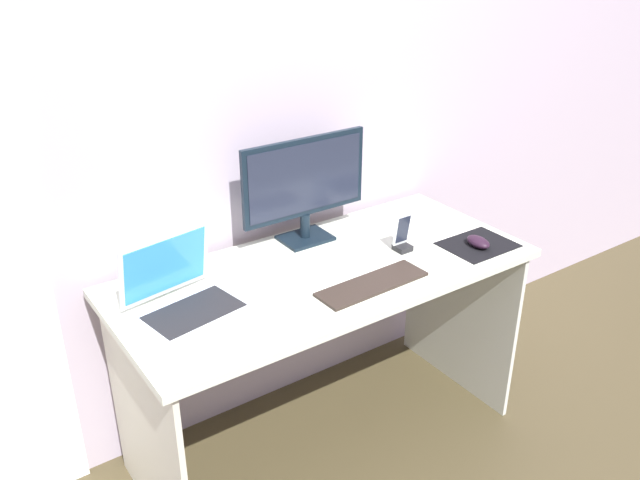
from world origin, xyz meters
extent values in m
plane|color=#453C25|center=(0.00, 0.00, 0.00)|extent=(8.00, 8.00, 0.00)
cube|color=#A99DAD|center=(0.00, 0.38, 1.25)|extent=(6.00, 0.04, 2.50)
cube|color=beige|center=(0.00, 0.00, 0.73)|extent=(1.43, 0.64, 0.03)
cube|color=beige|center=(-0.67, 0.00, 0.36)|extent=(0.02, 0.60, 0.72)
cube|color=beige|center=(0.67, 0.00, 0.36)|extent=(0.02, 0.60, 0.72)
cube|color=black|center=(0.07, 0.22, 0.75)|extent=(0.18, 0.14, 0.01)
cylinder|color=black|center=(0.07, 0.22, 0.80)|extent=(0.04, 0.04, 0.09)
cube|color=black|center=(0.07, 0.22, 0.99)|extent=(0.50, 0.02, 0.28)
cube|color=#1E2333|center=(0.07, 0.21, 0.99)|extent=(0.46, 0.00, 0.25)
cube|color=silver|center=(-0.49, -0.02, 0.75)|extent=(0.34, 0.27, 0.02)
cube|color=black|center=(-0.49, -0.03, 0.76)|extent=(0.29, 0.20, 0.00)
cube|color=silver|center=(-0.51, 0.11, 0.86)|extent=(0.31, 0.09, 0.21)
cube|color=#338CD8|center=(-0.51, 0.10, 0.86)|extent=(0.28, 0.08, 0.18)
sphere|color=silver|center=(-0.52, 0.22, 0.82)|extent=(0.16, 0.16, 0.16)
cube|color=#2B221C|center=(0.06, -0.18, 0.75)|extent=(0.39, 0.13, 0.01)
cube|color=black|center=(0.55, -0.17, 0.75)|extent=(0.25, 0.20, 0.00)
ellipsoid|color=black|center=(0.54, -0.18, 0.77)|extent=(0.07, 0.10, 0.04)
cube|color=black|center=(0.30, -0.05, 0.75)|extent=(0.06, 0.05, 0.02)
cube|color=white|center=(0.30, -0.04, 0.82)|extent=(0.06, 0.03, 0.12)
cube|color=#1E2333|center=(0.30, -0.04, 0.82)|extent=(0.05, 0.02, 0.10)
camera|label=1|loc=(-1.13, -1.61, 1.81)|focal=37.39mm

